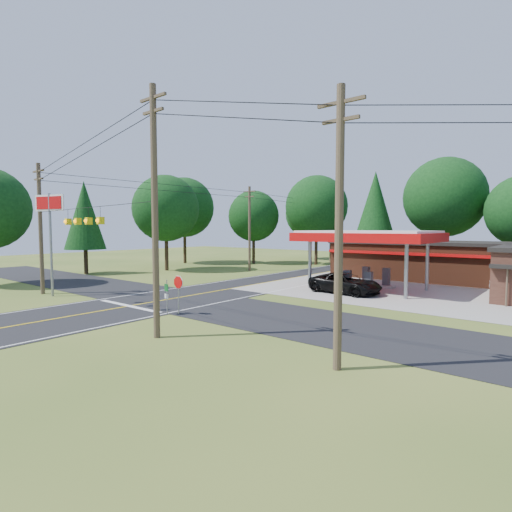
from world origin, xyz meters
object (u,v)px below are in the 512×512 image
Objects in this scene: sedan_car at (495,278)px; gas_canopy at (368,238)px; suv_car at (345,283)px; big_stop_sign at (50,219)px; octagonal_stop_sign at (178,285)px.

gas_canopy is at bearing -164.65° from sedan_car.
sedan_car is (8.00, 8.00, -3.48)m from gas_canopy.
suv_car is 0.75× the size of big_stop_sign.
suv_car is (-0.50, -3.00, -3.47)m from gas_canopy.
suv_car is 13.84m from octagonal_stop_sign.
gas_canopy is 24.69m from big_stop_sign.
big_stop_sign is (-16.82, -18.01, 1.50)m from gas_canopy.
gas_canopy is at bearing 74.49° from octagonal_stop_sign.
gas_canopy reaches higher than octagonal_stop_sign.
big_stop_sign is 13.08m from octagonal_stop_sign.
octagonal_stop_sign is at bearing -146.94° from sedan_car.
big_stop_sign is at bearing -163.30° from sedan_car.
suv_car is at bearing -157.34° from sedan_car.
sedan_car is at bearing -31.68° from suv_car.
gas_canopy is 4.62m from suv_car.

